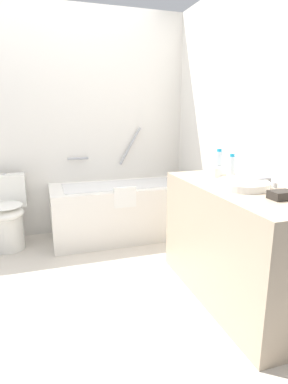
% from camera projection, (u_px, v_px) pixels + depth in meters
% --- Properties ---
extents(ground_plane, '(4.08, 4.08, 0.00)m').
position_uv_depth(ground_plane, '(60.00, 289.00, 2.46)').
color(ground_plane, beige).
extents(wall_back_tiled, '(3.48, 0.10, 2.39)m').
position_uv_depth(wall_back_tiled, '(45.00, 125.00, 3.37)').
color(wall_back_tiled, silver).
rests_on(wall_back_tiled, ground_plane).
extents(wall_right_mirror, '(0.10, 2.91, 2.39)m').
position_uv_depth(wall_right_mirror, '(247.00, 129.00, 2.64)').
color(wall_right_mirror, silver).
rests_on(wall_right_mirror, ground_plane).
extents(bathtub, '(1.47, 0.66, 1.17)m').
position_uv_depth(bathtub, '(121.00, 209.00, 3.46)').
color(bathtub, white).
rests_on(bathtub, ground_plane).
extents(toilet, '(0.38, 0.51, 0.74)m').
position_uv_depth(toilet, '(7.00, 214.00, 3.14)').
color(toilet, white).
rests_on(toilet, ground_plane).
extents(vanity_counter, '(0.59, 1.33, 0.83)m').
position_uv_depth(vanity_counter, '(239.00, 244.00, 2.28)').
color(vanity_counter, tan).
rests_on(vanity_counter, ground_plane).
extents(sink_basin, '(0.35, 0.35, 0.05)m').
position_uv_depth(sink_basin, '(243.00, 185.00, 2.14)').
color(sink_basin, white).
rests_on(sink_basin, vanity_counter).
extents(sink_faucet, '(0.12, 0.15, 0.06)m').
position_uv_depth(sink_faucet, '(268.00, 182.00, 2.20)').
color(sink_faucet, '#A7A7AC').
rests_on(sink_faucet, vanity_counter).
extents(water_bottle_0, '(0.07, 0.07, 0.21)m').
position_uv_depth(water_bottle_0, '(219.00, 163.00, 2.58)').
color(water_bottle_0, silver).
rests_on(water_bottle_0, vanity_counter).
extents(water_bottle_1, '(0.06, 0.06, 0.19)m').
position_uv_depth(water_bottle_1, '(231.00, 167.00, 2.44)').
color(water_bottle_1, silver).
rests_on(water_bottle_1, vanity_counter).
extents(drinking_glass_0, '(0.08, 0.08, 0.08)m').
position_uv_depth(drinking_glass_0, '(216.00, 172.00, 2.50)').
color(drinking_glass_0, white).
rests_on(drinking_glass_0, vanity_counter).
extents(drinking_glass_1, '(0.06, 0.06, 0.08)m').
position_uv_depth(drinking_glass_1, '(213.00, 168.00, 2.70)').
color(drinking_glass_1, white).
rests_on(drinking_glass_1, vanity_counter).
extents(amenity_basket, '(0.14, 0.10, 0.05)m').
position_uv_depth(amenity_basket, '(282.00, 195.00, 1.87)').
color(amenity_basket, '#2D2823').
rests_on(amenity_basket, vanity_counter).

